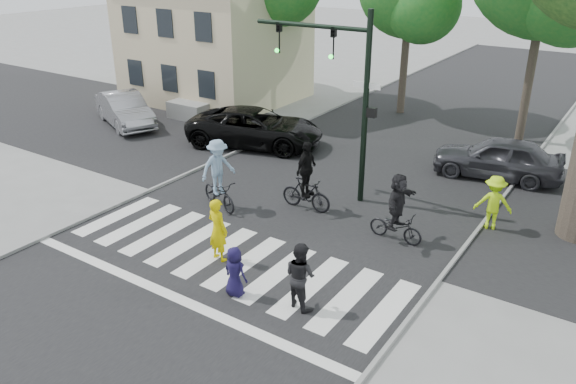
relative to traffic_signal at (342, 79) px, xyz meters
The scene contains 18 objects.
ground 7.33m from the traffic_signal, 93.27° to the right, with size 120.00×120.00×0.00m, color gray.
road_stem 4.09m from the traffic_signal, 106.46° to the right, with size 10.00×70.00×0.01m, color black.
road_cross 4.31m from the traffic_signal, 101.11° to the left, with size 70.00×10.00×0.01m, color black.
curb_left 6.74m from the traffic_signal, 167.50° to the right, with size 0.10×70.00×0.10m, color gray.
curb_right 6.19m from the traffic_signal, 14.31° to the right, with size 0.10×70.00×0.10m, color gray.
crosswalk 6.78m from the traffic_signal, 93.66° to the right, with size 10.00×3.85×0.01m.
traffic_signal is the anchor object (origin of this frame).
house 14.17m from the traffic_signal, 146.70° to the left, with size 8.40×8.10×8.82m.
pedestrian_woman 6.25m from the traffic_signal, 95.80° to the right, with size 0.64×0.42×1.75m, color #D4C202.
pedestrian_child 7.32m from the traffic_signal, 82.49° to the right, with size 0.62×0.40×1.27m, color #161038.
pedestrian_adult 7.17m from the traffic_signal, 68.50° to the right, with size 0.79×0.62×1.63m, color black.
cyclist_left 4.92m from the traffic_signal, 132.10° to the right, with size 1.88×1.31×2.25m.
cyclist_mid 3.37m from the traffic_signal, 100.69° to the right, with size 1.72×1.05×2.23m.
cyclist_right 4.57m from the traffic_signal, 32.71° to the right, with size 1.60×1.49×2.01m.
car_suv 6.68m from the traffic_signal, 154.59° to the left, with size 2.56×5.56×1.54m, color black.
car_silver 12.54m from the traffic_signal, behind, with size 1.57×4.51×1.48m, color gray.
car_grey 6.77m from the traffic_signal, 48.79° to the left, with size 1.78×4.42×1.51m, color #35353B.
bystander_hivis 5.81m from the traffic_signal, ahead, with size 1.06×0.61×1.64m, color #C0FC12.
Camera 1 is at (8.53, -8.97, 7.64)m, focal length 35.00 mm.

